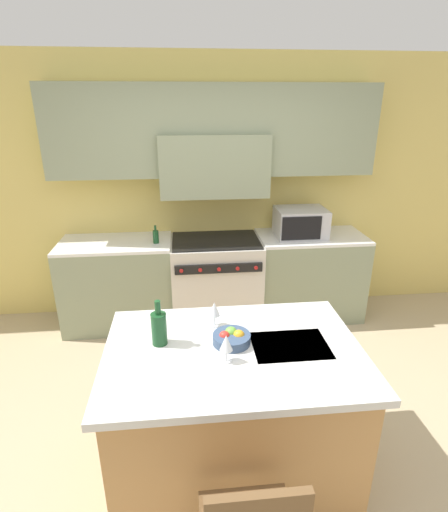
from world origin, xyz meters
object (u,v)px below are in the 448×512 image
at_px(wine_glass_near, 226,344).
at_px(oil_bottle_on_counter, 156,236).
at_px(range_stove, 216,280).
at_px(microwave, 300,222).
at_px(wine_bottle, 159,328).
at_px(wine_glass_far, 214,310).
at_px(fruit_bowl, 232,338).

xyz_separation_m(wine_glass_near, oil_bottle_on_counter, (-0.49, 1.99, -0.04)).
distance_m(range_stove, microwave, 1.07).
relative_size(wine_bottle, oil_bottle_on_counter, 1.54).
bearing_deg(microwave, wine_bottle, -126.44).
relative_size(wine_glass_near, oil_bottle_on_counter, 0.90).
height_order(range_stove, microwave, microwave).
relative_size(microwave, wine_glass_near, 3.11).
relative_size(microwave, oil_bottle_on_counter, 2.80).
height_order(range_stove, oil_bottle_on_counter, oil_bottle_on_counter).
bearing_deg(wine_glass_near, wine_glass_far, 95.04).
height_order(microwave, wine_glass_near, microwave).
relative_size(range_stove, microwave, 1.81).
relative_size(microwave, wine_glass_far, 3.11).
bearing_deg(wine_glass_far, microwave, 58.49).
distance_m(wine_glass_near, fruit_bowl, 0.20).
relative_size(wine_glass_far, fruit_bowl, 0.74).
xyz_separation_m(range_stove, oil_bottle_on_counter, (-0.60, -0.05, 0.53)).
distance_m(range_stove, wine_glass_near, 2.12).
bearing_deg(range_stove, fruit_bowl, -91.95).
bearing_deg(range_stove, wine_glass_far, -95.07).
bearing_deg(fruit_bowl, wine_glass_near, -106.31).
bearing_deg(range_stove, wine_glass_near, -93.21).
height_order(wine_glass_far, oil_bottle_on_counter, oil_bottle_on_counter).
xyz_separation_m(wine_bottle, wine_glass_far, (0.33, 0.17, 0.01)).
height_order(wine_bottle, oil_bottle_on_counter, wine_bottle).
bearing_deg(wine_glass_near, range_stove, 86.79).
relative_size(range_stove, wine_glass_far, 5.61).
distance_m(wine_bottle, wine_glass_far, 0.37).
distance_m(wine_glass_near, wine_glass_far, 0.38).
bearing_deg(microwave, oil_bottle_on_counter, -177.30).
xyz_separation_m(wine_bottle, fruit_bowl, (0.42, -0.03, -0.07)).
relative_size(range_stove, wine_bottle, 3.30).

